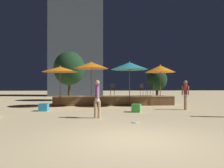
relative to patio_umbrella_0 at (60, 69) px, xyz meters
The scene contains 17 objects.
ground_plane 10.81m from the patio_umbrella_0, 70.82° to the right, with size 120.00×120.00×0.00m, color #D1B784.
wooden_deck 4.74m from the patio_umbrella_0, 18.41° to the left, with size 8.97×2.52×0.73m.
patio_umbrella_0 is the anchor object (origin of this frame).
patio_umbrella_1 4.97m from the patio_umbrella_0, ahead, with size 2.68×2.68×3.25m.
patio_umbrella_2 2.23m from the patio_umbrella_0, ahead, with size 2.52×2.52×3.27m.
patio_umbrella_3 7.26m from the patio_umbrella_0, ahead, with size 2.18×2.18×3.05m.
cube_seat_0 3.72m from the patio_umbrella_0, 100.60° to the right, with size 0.54×0.54×0.44m.
cube_seat_1 6.52m from the patio_umbrella_0, 38.28° to the right, with size 0.61×0.61×0.46m.
person_0 6.58m from the patio_umbrella_0, 66.46° to the right, with size 0.30×0.50×1.73m.
person_1 8.63m from the patio_umbrella_0, 19.69° to the right, with size 0.42×0.34×1.80m.
bistro_chair_0 7.25m from the patio_umbrella_0, 11.41° to the left, with size 0.47×0.47×0.90m.
bistro_chair_1 4.29m from the patio_umbrella_0, 18.29° to the left, with size 0.40×0.41×0.90m.
bistro_chair_2 6.35m from the patio_umbrella_0, ahead, with size 0.47×0.47×0.90m.
frisbee_disc 8.67m from the patio_umbrella_0, 60.99° to the right, with size 0.25×0.25×0.03m.
background_tree_0 11.06m from the patio_umbrella_0, 35.71° to the left, with size 2.07×2.07×3.25m.
background_tree_1 6.33m from the patio_umbrella_0, 90.40° to the left, with size 3.08×3.08×4.91m.
distant_building 17.43m from the patio_umbrella_0, 90.38° to the left, with size 7.64×4.50×13.88m.
Camera 1 is at (-1.08, -5.87, 1.47)m, focal length 35.00 mm.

